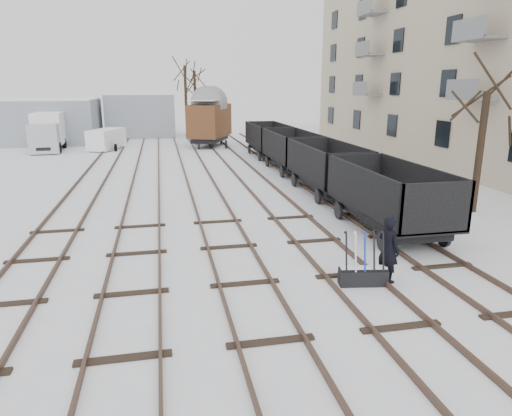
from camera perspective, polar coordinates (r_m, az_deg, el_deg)
The scene contains 16 objects.
ground at distance 12.65m, azimuth -1.38°, elevation -9.53°, with size 120.00×120.00×0.00m, color white.
tracks at distance 25.61m, azimuth -6.94°, elevation 3.22°, with size 13.90×52.00×0.16m.
shed_left at distance 48.68m, azimuth -25.12°, elevation 9.83°, with size 10.00×8.00×4.10m.
shed_right at distance 51.45m, azimuth -14.19°, elevation 11.20°, with size 7.00×6.00×4.50m.
ground_frame at distance 12.86m, azimuth 13.24°, elevation -8.14°, with size 1.35×0.62×1.49m.
worker at distance 13.03m, azimuth 16.23°, elevation -4.95°, with size 0.68×0.45×1.88m, color black.
freight_wagon_a at distance 17.47m, azimuth 16.10°, elevation 0.14°, with size 2.43×6.07×2.48m.
freight_wagon_b at distance 23.17m, azimuth 8.81°, elevation 4.12°, with size 2.43×6.07×2.48m.
freight_wagon_c at distance 29.16m, azimuth 4.43°, elevation 6.47°, with size 2.43×6.07×2.48m.
freight_wagon_d at distance 35.30m, azimuth 1.53°, elevation 7.99°, with size 2.43×6.07×2.48m.
box_van_wagon at distance 41.43m, azimuth -5.80°, elevation 10.96°, with size 4.74×6.05×4.10m.
lorry at distance 42.64m, azimuth -24.50°, elevation 8.75°, with size 2.54×6.95×3.10m.
panel_van at distance 41.18m, azimuth -18.18°, elevation 8.19°, with size 3.04×4.28×1.73m.
tree_near at distance 21.39m, azimuth 26.16°, elevation 6.15°, with size 0.30×0.30×5.05m, color black.
tree_far_left at distance 50.62m, azimuth -8.74°, elevation 13.05°, with size 0.30×0.30×7.37m, color black.
tree_far_right at distance 52.72m, azimuth -7.59°, elevation 12.91°, with size 0.30×0.30×6.90m, color black.
Camera 1 is at (-2.05, -11.32, 5.25)m, focal length 32.00 mm.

